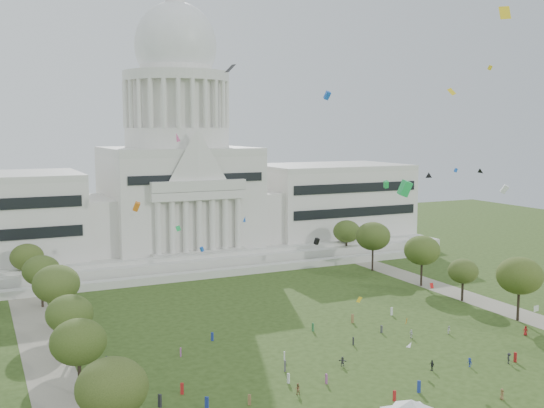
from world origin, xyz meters
TOP-DOWN VIEW (x-y plane):
  - ground at (0.00, 0.00)m, footprint 400.00×400.00m
  - capitol at (0.00, 113.59)m, footprint 160.00×64.50m
  - path_left at (-48.00, 30.00)m, footprint 8.00×160.00m
  - path_right at (48.00, 30.00)m, footprint 8.00×160.00m
  - row_tree_l_1 at (-44.07, -2.96)m, footprint 8.86×8.86m
  - row_tree_l_2 at (-45.04, 17.30)m, footprint 8.42×8.42m
  - row_tree_r_2 at (44.17, 17.44)m, footprint 9.55×9.55m
  - row_tree_l_3 at (-44.09, 33.92)m, footprint 8.12×8.12m
  - row_tree_r_3 at (44.40, 34.48)m, footprint 7.01×7.01m
  - row_tree_l_4 at (-44.08, 52.42)m, footprint 9.29×9.29m
  - row_tree_r_4 at (44.76, 50.04)m, footprint 9.19×9.19m
  - row_tree_l_5 at (-45.22, 71.01)m, footprint 8.33×8.33m
  - row_tree_r_5 at (43.49, 70.19)m, footprint 9.82×9.82m
  - row_tree_l_6 at (-46.87, 89.14)m, footprint 8.19×8.19m
  - row_tree_r_6 at (45.96, 88.13)m, footprint 8.42×8.42m
  - event_tent at (-7.25, -13.44)m, footprint 9.67×9.67m
  - person_0 at (38.07, 9.61)m, footprint 1.08×1.07m
  - person_2 at (25.18, 16.71)m, footprint 0.89×0.92m
  - person_3 at (16.53, 1.52)m, footprint 0.59×1.06m
  - person_4 at (9.70, 2.97)m, footprint 0.66×1.09m
  - person_5 at (-2.79, 10.98)m, footprint 1.54×1.49m
  - person_6 at (11.64, -10.65)m, footprint 0.73×0.93m
  - person_8 at (-15.08, 3.96)m, footprint 0.99×0.77m
  - person_9 at (23.67, -0.21)m, footprint 1.18×1.36m
  - person_10 at (16.88, 17.83)m, footprint 0.58×1.02m
  - distant_crowd at (-15.20, 13.24)m, footprint 67.72×37.95m
  - kite_swarm at (1.01, 8.75)m, footprint 84.23×104.97m

SIDE VIEW (x-z plane):
  - ground at x=0.00m, z-range 0.00..0.00m
  - path_left at x=-48.00m, z-range 0.00..0.04m
  - path_right at x=48.00m, z-range 0.00..0.04m
  - person_3 at x=16.53m, z-range 0.00..1.59m
  - person_2 at x=25.18m, z-range 0.00..1.63m
  - person_5 at x=-2.79m, z-range 0.00..1.66m
  - person_6 at x=11.64m, z-range 0.00..1.69m
  - person_10 at x=16.88m, z-range 0.00..1.71m
  - distant_crowd at x=-15.20m, z-range -0.09..1.85m
  - person_4 at x=9.70m, z-range 0.00..1.79m
  - person_8 at x=-15.08m, z-range 0.00..1.80m
  - person_0 at x=38.07m, z-range 0.00..1.88m
  - person_9 at x=23.67m, z-range 0.00..1.89m
  - event_tent at x=-7.25m, z-range 1.32..6.09m
  - row_tree_r_3 at x=44.40m, z-range 2.09..12.07m
  - row_tree_l_3 at x=-44.09m, z-range 2.43..13.98m
  - row_tree_l_6 at x=-46.87m, z-range 2.45..14.09m
  - row_tree_l_5 at x=-45.22m, z-range 2.49..14.34m
  - row_tree_r_6 at x=45.96m, z-range 2.52..14.49m
  - row_tree_l_2 at x=-45.04m, z-range 2.52..14.49m
  - row_tree_l_1 at x=-44.07m, z-range 2.65..15.25m
  - row_tree_r_4 at x=44.76m, z-range 2.76..15.82m
  - row_tree_l_4 at x=-44.08m, z-range 2.79..16.00m
  - row_tree_r_2 at x=44.17m, z-range 2.87..16.45m
  - row_tree_r_5 at x=43.49m, z-range 2.95..16.91m
  - capitol at x=0.00m, z-range -23.35..67.95m
  - kite_swarm at x=1.01m, z-range -1.43..57.48m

